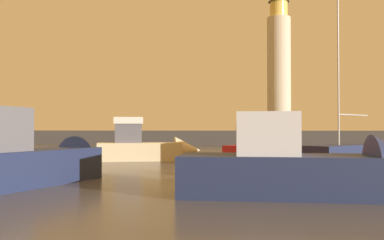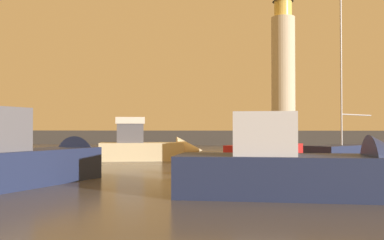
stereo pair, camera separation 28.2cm
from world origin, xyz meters
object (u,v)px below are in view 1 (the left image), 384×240
object	(u,v)px
motorboat_2	(39,160)
motorboat_4	(271,150)
motorboat_3	(150,147)
mooring_buoy	(191,167)
sailboat_moored	(344,150)
motorboat_0	(323,170)
lighthouse	(279,65)

from	to	relation	value
motorboat_2	motorboat_4	distance (m)	13.79
motorboat_2	motorboat_4	xyz separation A→B (m)	(8.29, 11.03, -0.07)
motorboat_3	mooring_buoy	xyz separation A→B (m)	(4.22, -8.13, -0.48)
motorboat_4	sailboat_moored	distance (m)	7.76
motorboat_2	motorboat_0	bearing A→B (deg)	-7.21
lighthouse	mooring_buoy	distance (m)	39.34
lighthouse	motorboat_0	bearing A→B (deg)	-88.72
lighthouse	motorboat_2	bearing A→B (deg)	-102.19
motorboat_3	sailboat_moored	world-z (taller)	sailboat_moored
sailboat_moored	motorboat_0	bearing A→B (deg)	-100.28
motorboat_0	motorboat_2	size ratio (longest dim) A/B	0.96
motorboat_0	motorboat_4	world-z (taller)	motorboat_0
motorboat_4	motorboat_3	bearing A→B (deg)	173.05
motorboat_4	mooring_buoy	distance (m)	7.95
motorboat_4	mooring_buoy	xyz separation A→B (m)	(-3.33, -7.21, -0.41)
mooring_buoy	motorboat_4	bearing A→B (deg)	65.20
motorboat_0	sailboat_moored	xyz separation A→B (m)	(3.31, 18.23, -0.26)
lighthouse	motorboat_2	world-z (taller)	lighthouse
motorboat_0	mooring_buoy	distance (m)	7.15
motorboat_2	mooring_buoy	size ratio (longest dim) A/B	11.51
motorboat_0	motorboat_3	size ratio (longest dim) A/B	1.17
motorboat_3	sailboat_moored	bearing A→B (deg)	21.81
motorboat_0	sailboat_moored	distance (m)	18.53
motorboat_2	sailboat_moored	distance (m)	21.54
motorboat_3	motorboat_4	distance (m)	7.61
motorboat_0	motorboat_2	bearing A→B (deg)	172.79
motorboat_0	motorboat_3	distance (m)	16.12
sailboat_moored	motorboat_4	bearing A→B (deg)	-130.02
motorboat_0	motorboat_4	size ratio (longest dim) A/B	1.09
mooring_buoy	motorboat_3	bearing A→B (deg)	117.45
motorboat_3	motorboat_4	bearing A→B (deg)	-6.95
motorboat_3	sailboat_moored	size ratio (longest dim) A/B	0.54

